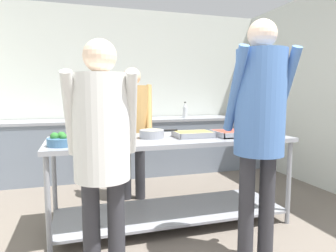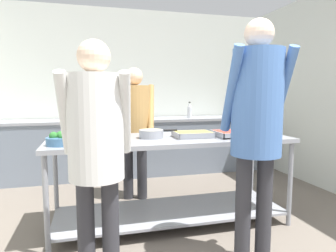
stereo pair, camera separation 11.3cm
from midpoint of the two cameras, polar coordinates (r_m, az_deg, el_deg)
The scene contains 14 objects.
wall_rear at distance 5.10m, azimuth -7.66°, elevation 6.66°, with size 4.61×0.06×2.65m.
wall_right at distance 4.40m, azimuth 28.15°, elevation 6.04°, with size 0.06×3.97×2.65m.
back_counter at distance 4.81m, azimuth -6.80°, elevation -3.84°, with size 4.45×0.65×0.89m.
serving_counter at distance 2.95m, azimuth -0.53°, elevation -7.50°, with size 2.30×0.80×0.86m.
broccoli_bowl at distance 2.60m, azimuth -20.74°, elevation -2.61°, with size 0.24×0.24×0.11m.
serving_tray_roast at distance 3.01m, azimuth -13.25°, elevation -1.55°, with size 0.42×0.30×0.05m.
sauce_pan at distance 2.85m, azimuth -4.21°, elevation -1.45°, with size 0.37×0.23×0.08m.
serving_tray_vegetables at distance 2.92m, azimuth 3.74°, elevation -1.63°, with size 0.37×0.27×0.05m.
serving_tray_greens at distance 3.04m, azimuth 11.31°, elevation -1.41°, with size 0.38×0.34×0.05m.
plate_stack at distance 3.21m, azimuth 17.01°, elevation -0.98°, with size 0.26×0.26×0.07m.
guest_serving_left at distance 2.28m, azimuth 15.70°, elevation 1.96°, with size 0.50×0.40×1.81m.
guest_serving_right at distance 1.96m, azimuth -14.12°, elevation -2.37°, with size 0.48×0.36×1.62m.
cook_behind_counter at distance 3.60m, azimuth -7.69°, elevation 1.17°, with size 0.52×0.40×1.59m.
water_bottle at distance 4.88m, azimuth 2.60°, elevation 2.97°, with size 0.08×0.08×0.26m.
Camera 1 is at (-0.89, -1.17, 1.29)m, focal length 32.00 mm.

